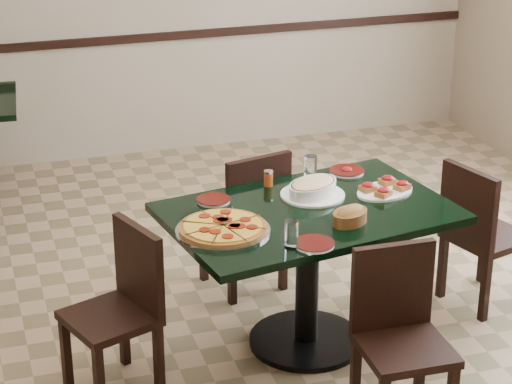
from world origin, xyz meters
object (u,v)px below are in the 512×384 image
object	(u,v)px
chair_near	(399,328)
bread_basket	(350,215)
chair_far	(250,215)
pepperoni_pizza	(223,228)
main_table	(308,243)
bruschetta_platter	(385,188)
chair_right	(479,229)
lasagna_casserole	(313,187)
chair_left	(123,302)

from	to	relation	value
chair_near	bread_basket	world-z (taller)	bread_basket
chair_far	bread_basket	world-z (taller)	bread_basket
chair_far	pepperoni_pizza	world-z (taller)	chair_far
main_table	pepperoni_pizza	world-z (taller)	pepperoni_pizza
pepperoni_pizza	bruschetta_platter	bearing A→B (deg)	12.52
chair_right	bruschetta_platter	distance (m)	0.66
main_table	lasagna_casserole	size ratio (longest dim) A/B	4.28
chair_right	chair_left	distance (m)	1.97
main_table	chair_left	xyz separation A→B (m)	(-0.95, -0.09, -0.12)
chair_far	chair_left	xyz separation A→B (m)	(-0.84, -0.73, -0.02)
pepperoni_pizza	lasagna_casserole	world-z (taller)	lasagna_casserole
chair_left	pepperoni_pizza	distance (m)	0.58
main_table	bread_basket	distance (m)	0.33
chair_right	lasagna_casserole	xyz separation A→B (m)	(-0.94, 0.04, 0.34)
chair_far	chair_right	bearing A→B (deg)	141.51
main_table	pepperoni_pizza	size ratio (longest dim) A/B	3.37
chair_near	chair_right	size ratio (longest dim) A/B	1.00
chair_left	pepperoni_pizza	size ratio (longest dim) A/B	1.82
chair_far	bruschetta_platter	world-z (taller)	chair_far
lasagna_casserole	chair_right	bearing A→B (deg)	-32.30
chair_far	lasagna_casserole	size ratio (longest dim) A/B	2.40
chair_far	lasagna_casserole	bearing A→B (deg)	97.15
bread_basket	pepperoni_pizza	bearing A→B (deg)	141.80
main_table	bruschetta_platter	xyz separation A→B (m)	(0.44, 0.08, 0.21)
chair_far	chair_near	size ratio (longest dim) A/B	1.02
lasagna_casserole	bruschetta_platter	bearing A→B (deg)	-40.54
chair_far	bruschetta_platter	size ratio (longest dim) A/B	2.18
chair_near	chair_left	distance (m)	1.27
chair_near	main_table	bearing A→B (deg)	105.21
chair_left	chair_far	bearing A→B (deg)	110.51
chair_near	bread_basket	size ratio (longest dim) A/B	3.45
chair_left	bread_basket	size ratio (longest dim) A/B	3.41
chair_near	chair_right	xyz separation A→B (m)	(0.85, 0.81, 0.00)
main_table	bruschetta_platter	size ratio (longest dim) A/B	3.89
chair_right	bruschetta_platter	bearing A→B (deg)	76.16
main_table	chair_right	bearing A→B (deg)	-3.28
main_table	bread_basket	world-z (taller)	bread_basket
chair_right	chair_left	xyz separation A→B (m)	(-1.96, -0.21, -0.01)
main_table	chair_right	xyz separation A→B (m)	(1.02, 0.11, -0.12)
chair_near	bruschetta_platter	world-z (taller)	chair_near
lasagna_casserole	chair_far	bearing A→B (deg)	80.87
main_table	chair_near	size ratio (longest dim) A/B	1.82
bread_basket	bruschetta_platter	xyz separation A→B (m)	(0.31, 0.29, -0.02)
chair_right	chair_near	bearing A→B (deg)	117.17
chair_near	lasagna_casserole	xyz separation A→B (m)	(-0.10, 0.85, 0.34)
lasagna_casserole	main_table	bearing A→B (deg)	-146.43
chair_near	pepperoni_pizza	distance (m)	0.92
chair_right	pepperoni_pizza	bearing A→B (deg)	82.09
chair_right	lasagna_casserole	size ratio (longest dim) A/B	2.35
chair_right	lasagna_casserole	world-z (taller)	lasagna_casserole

